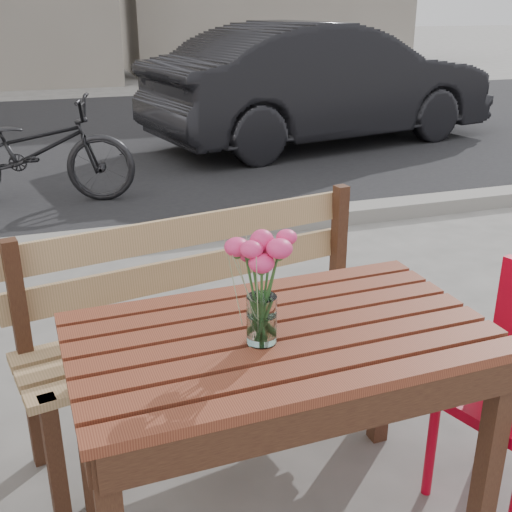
# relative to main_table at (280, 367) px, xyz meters

# --- Properties ---
(street) EXTENTS (30.00, 8.12, 0.12)m
(street) POSITION_rel_main_table_xyz_m (0.21, 4.99, -0.61)
(street) COLOR black
(street) RESTS_ON ground
(main_table) EXTENTS (1.28, 0.77, 0.77)m
(main_table) POSITION_rel_main_table_xyz_m (0.00, 0.00, 0.00)
(main_table) COLOR #5B2618
(main_table) RESTS_ON ground
(main_bench) EXTENTS (1.59, 0.73, 0.95)m
(main_bench) POSITION_rel_main_table_xyz_m (-0.06, 0.67, -0.07)
(main_bench) COLOR #9C7D50
(main_bench) RESTS_ON ground
(main_vase) EXTENTS (0.19, 0.19, 0.34)m
(main_vase) POSITION_rel_main_table_xyz_m (-0.08, -0.05, 0.34)
(main_vase) COLOR white
(main_vase) RESTS_ON main_table
(parked_car) EXTENTS (4.64, 2.41, 1.46)m
(parked_car) POSITION_rel_main_table_xyz_m (2.78, 5.86, 0.08)
(parked_car) COLOR black
(parked_car) RESTS_ON ground
(bicycle) EXTENTS (1.85, 0.99, 0.93)m
(bicycle) POSITION_rel_main_table_xyz_m (-0.69, 4.30, -0.18)
(bicycle) COLOR black
(bicycle) RESTS_ON ground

